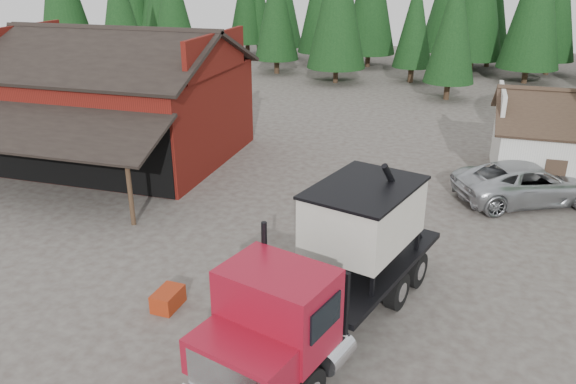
# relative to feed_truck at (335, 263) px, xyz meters

# --- Properties ---
(ground) EXTENTS (120.00, 120.00, 0.00)m
(ground) POSITION_rel_feed_truck_xyz_m (-4.02, 2.42, -2.17)
(ground) COLOR #473D37
(ground) RESTS_ON ground
(red_barn) EXTENTS (12.80, 13.63, 7.18)m
(red_barn) POSITION_rel_feed_truck_xyz_m (-15.02, 12.33, 0.52)
(red_barn) COLOR maroon
(red_barn) RESTS_ON ground
(conifer_backdrop) EXTENTS (76.00, 16.00, 16.00)m
(conifer_backdrop) POSITION_rel_feed_truck_xyz_m (-4.02, 44.42, -2.17)
(conifer_backdrop) COLOR black
(conifer_backdrop) RESTS_ON ground
(near_pine_a) EXTENTS (4.40, 4.40, 11.40)m
(near_pine_a) POSITION_rel_feed_truck_xyz_m (-26.02, 30.42, 4.22)
(near_pine_a) COLOR #382619
(near_pine_a) RESTS_ON ground
(near_pine_b) EXTENTS (3.96, 3.96, 10.40)m
(near_pine_b) POSITION_rel_feed_truck_xyz_m (1.98, 32.42, 3.72)
(near_pine_b) COLOR #382619
(near_pine_b) RESTS_ON ground
(feed_truck) EXTENTS (5.57, 10.64, 4.65)m
(feed_truck) POSITION_rel_feed_truck_xyz_m (0.00, 0.00, 0.00)
(feed_truck) COLOR black
(feed_truck) RESTS_ON ground
(silver_car) EXTENTS (7.35, 5.75, 1.86)m
(silver_car) POSITION_rel_feed_truck_xyz_m (6.40, 12.01, -1.24)
(silver_car) COLOR #B6B9BE
(silver_car) RESTS_ON ground
(equip_box) EXTENTS (0.76, 1.13, 0.60)m
(equip_box) POSITION_rel_feed_truck_xyz_m (-5.27, -0.54, -1.87)
(equip_box) COLOR #9A2C10
(equip_box) RESTS_ON ground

